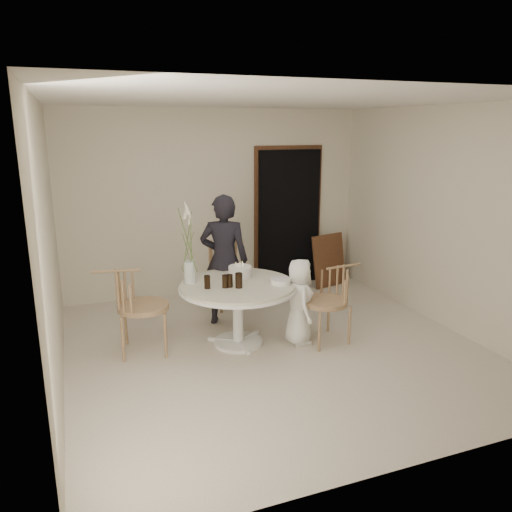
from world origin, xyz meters
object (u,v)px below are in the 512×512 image
object	(u,v)px
chair_right	(334,292)
flower_vase	(189,254)
table	(238,293)
chair_left	(130,299)
chair_far	(226,259)
birthday_cake	(240,272)
boy	(299,302)
girl	(224,260)

from	to	relation	value
chair_right	flower_vase	xyz separation A→B (m)	(-1.58, 0.50, 0.48)
table	chair_left	distance (m)	1.19
chair_far	birthday_cake	size ratio (longest dim) A/B	3.67
table	flower_vase	distance (m)	0.70
table	birthday_cake	xyz separation A→B (m)	(0.11, 0.23, 0.18)
boy	flower_vase	distance (m)	1.36
girl	birthday_cake	distance (m)	0.45
girl	flower_vase	distance (m)	0.75
girl	boy	world-z (taller)	girl
table	girl	bearing A→B (deg)	85.69
birthday_cake	girl	bearing A→B (deg)	97.18
girl	boy	distance (m)	1.13
chair_right	chair_left	distance (m)	2.30
girl	boy	xyz separation A→B (m)	(0.62, -0.89, -0.33)
chair_left	boy	bearing A→B (deg)	-92.82
chair_far	chair_left	world-z (taller)	chair_far
girl	table	bearing A→B (deg)	110.53
girl	chair_left	bearing A→B (deg)	45.74
girl	flower_vase	world-z (taller)	flower_vase
table	chair_far	bearing A→B (deg)	78.15
chair_far	boy	world-z (taller)	boy
chair_right	boy	size ratio (longest dim) A/B	0.90
birthday_cake	flower_vase	world-z (taller)	flower_vase
chair_right	birthday_cake	xyz separation A→B (m)	(-0.98, 0.51, 0.21)
chair_far	flower_vase	xyz separation A→B (m)	(-0.79, -1.18, 0.42)
chair_left	birthday_cake	world-z (taller)	chair_left
table	chair_right	distance (m)	1.12
chair_far	flower_vase	size ratio (longest dim) A/B	1.05
table	chair_far	distance (m)	1.43
table	girl	size ratio (longest dim) A/B	0.80
chair_far	girl	size ratio (longest dim) A/B	0.60
chair_far	birthday_cake	world-z (taller)	chair_far
flower_vase	boy	bearing A→B (deg)	-20.51
chair_right	girl	xyz separation A→B (m)	(-1.03, 0.95, 0.24)
chair_far	girl	world-z (taller)	girl
chair_left	boy	world-z (taller)	boy
birthday_cake	chair_right	bearing A→B (deg)	-27.34
boy	flower_vase	size ratio (longest dim) A/B	1.06
chair_right	girl	bearing A→B (deg)	-138.99
chair_far	chair_right	distance (m)	1.85
chair_left	flower_vase	world-z (taller)	flower_vase
table	boy	size ratio (longest dim) A/B	1.33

